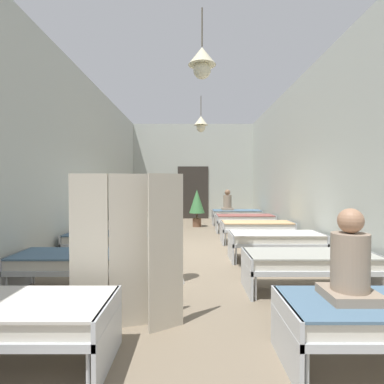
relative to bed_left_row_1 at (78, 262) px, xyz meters
name	(u,v)px	position (x,y,z in m)	size (l,w,h in m)	color
ground_plane	(192,252)	(1.70, 2.85, -0.49)	(6.09, 14.58, 0.10)	#7A6B56
room_shell	(192,163)	(1.70, 4.12, 1.74)	(5.89, 14.18, 4.36)	#B2B7AD
bed_left_row_1	(78,262)	(0.00, 0.00, 0.00)	(1.90, 0.84, 0.57)	#B7BCC1
bed_right_row_1	(308,262)	(3.39, 0.00, 0.00)	(1.90, 0.84, 0.57)	#B7BCC1
bed_left_row_2	(111,239)	(0.00, 1.90, 0.00)	(1.90, 0.84, 0.57)	#B7BCC1
bed_right_row_2	(274,239)	(3.39, 1.90, 0.00)	(1.90, 0.84, 0.57)	#B7BCC1
bed_left_row_3	(129,227)	(0.00, 3.80, 0.00)	(1.90, 0.84, 0.57)	#B7BCC1
bed_right_row_3	(255,227)	(3.39, 3.80, 0.00)	(1.90, 0.84, 0.57)	#B7BCC1
bed_left_row_4	(140,219)	(0.00, 5.70, 0.00)	(1.90, 0.84, 0.57)	#B7BCC1
bed_right_row_4	(243,219)	(3.39, 5.70, 0.00)	(1.90, 0.84, 0.57)	#B7BCC1
bed_left_row_5	(148,213)	(0.00, 7.60, 0.00)	(1.90, 0.84, 0.57)	#B7BCC1
bed_right_row_5	(235,213)	(3.39, 7.60, 0.00)	(1.90, 0.84, 0.57)	#B7BCC1
nurse_near_aisle	(167,250)	(1.28, 0.41, 0.09)	(0.52, 0.52, 1.49)	white
patient_seated_primary	(348,265)	(3.04, -1.85, 0.43)	(0.44, 0.44, 0.80)	gray
patient_seated_secondary	(226,202)	(3.04, 7.64, 0.43)	(0.44, 0.44, 0.80)	gray
potted_plant	(195,203)	(1.83, 7.03, 0.43)	(0.58, 0.58, 1.38)	brown
privacy_screen	(126,251)	(0.95, -1.17, 0.41)	(1.23, 0.26, 1.70)	#BCB29E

